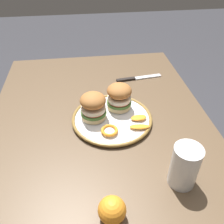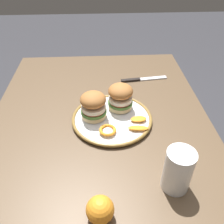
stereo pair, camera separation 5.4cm
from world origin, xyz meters
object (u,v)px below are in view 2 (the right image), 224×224
Objects in this scene: sandwich_half_right at (120,96)px; dinner_plate at (112,118)px; sandwich_half_left at (93,105)px; drinking_glass at (177,173)px; table_knife at (141,79)px; whole_orange at (100,210)px; dining_table at (101,149)px.

dinner_plate is at bearing 148.54° from sandwich_half_right.
sandwich_half_right is at bearing -31.46° from dinner_plate.
sandwich_half_right is at bearing -64.39° from sandwich_half_left.
drinking_glass is 0.59m from table_knife.
dinner_plate is 4.24× the size of whole_orange.
table_knife is at bearing 0.84° from drinking_glass.
sandwich_half_left reaches higher than table_knife.
dining_table is at bearing 141.18° from sandwich_half_right.
dining_table is 9.18× the size of sandwich_half_right.
dinner_plate is 0.09m from sandwich_half_left.
whole_orange is 0.32× the size of table_knife.
drinking_glass is (-0.25, -0.21, 0.17)m from dining_table.
drinking_glass is at bearing -151.50° from dinner_plate.
dining_table is 0.37m from drinking_glass.
sandwich_half_left is 0.38m from drinking_glass.
dining_table is at bearing -0.92° from whole_orange.
dining_table is 5.45× the size of table_knife.
sandwich_half_right is (0.10, -0.08, 0.18)m from dining_table.
sandwich_half_right reaches higher than table_knife.
dinner_plate is 2.41× the size of sandwich_half_left.
dinner_plate is 0.09m from sandwich_half_right.
drinking_glass is at bearing -160.49° from sandwich_half_right.
drinking_glass is at bearing -68.33° from whole_orange.
dining_table is 9.66× the size of sandwich_half_left.
sandwich_half_right reaches higher than dinner_plate.
table_knife is at bearing -26.84° from sandwich_half_right.
dining_table is at bearing 38.97° from drinking_glass.
whole_orange is (-0.08, 0.21, -0.02)m from drinking_glass.
sandwich_half_left is 0.94× the size of drinking_glass.
sandwich_half_left is 0.36m from table_knife.
table_knife is (0.29, -0.15, -0.01)m from dinner_plate.
whole_orange is at bearing 168.93° from sandwich_half_right.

